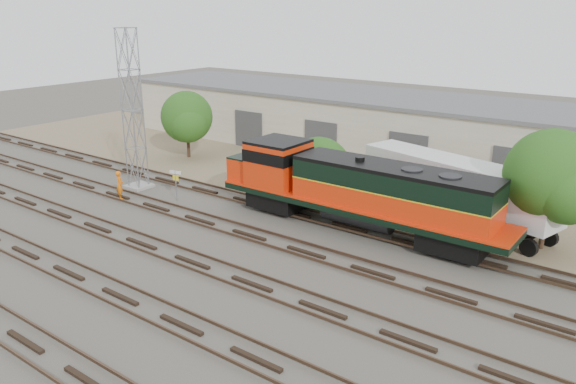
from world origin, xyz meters
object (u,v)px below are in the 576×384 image
Objects in this scene: locomotive at (354,189)px; semi_trailer at (460,185)px; signal_tower at (133,113)px; worker at (120,185)px.

locomotive reaches higher than semi_trailer.
worker is at bearing -66.82° from signal_tower.
signal_tower is at bearing -172.26° from locomotive.
semi_trailer is (21.28, 6.86, -3.02)m from signal_tower.
semi_trailer is (20.25, 9.25, 1.46)m from worker.
signal_tower reaches higher than semi_trailer.
locomotive is 16.39m from worker.
locomotive is 9.20× the size of worker.
semi_trailer is at bearing 44.91° from locomotive.
signal_tower is 0.87× the size of semi_trailer.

